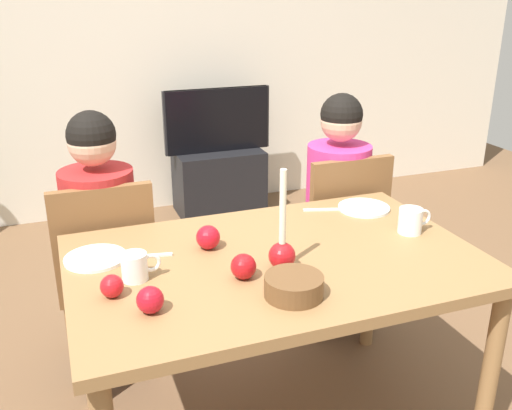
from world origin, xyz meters
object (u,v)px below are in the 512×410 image
object	(u,v)px
mug_right	(411,221)
dining_table	(276,279)
apple_by_left_plate	(208,237)
apple_by_right_mug	(243,266)
bowl_walnuts	(294,286)
chair_left	(106,267)
person_left_child	(103,252)
plate_right	(364,208)
tv_stand	(219,181)
mug_left	(136,266)
chair_right	(339,231)
person_right_child	(336,217)
candle_centerpiece	(282,249)
apple_near_candle	(150,300)
tv	(217,120)
plate_left	(95,258)
apple_far_edge	(112,286)

from	to	relation	value
mug_right	dining_table	bearing A→B (deg)	-177.85
apple_by_left_plate	apple_by_right_mug	xyz separation A→B (m)	(0.04, -0.25, -0.00)
mug_right	bowl_walnuts	bearing A→B (deg)	-155.08
chair_left	person_left_child	world-z (taller)	person_left_child
plate_right	apple_by_left_plate	distance (m)	0.73
dining_table	tv_stand	xyz separation A→B (m)	(0.48, 2.30, -0.43)
chair_left	mug_left	distance (m)	0.67
chair_right	mug_left	bearing A→B (deg)	-150.31
person_right_child	mug_right	size ratio (longest dim) A/B	8.76
candle_centerpiece	apple_by_right_mug	bearing A→B (deg)	-171.10
person_right_child	plate_right	bearing A→B (deg)	-100.26
chair_left	bowl_walnuts	xyz separation A→B (m)	(0.48, -0.87, 0.27)
person_left_child	apple_near_candle	xyz separation A→B (m)	(0.06, -0.84, 0.22)
person_left_child	tv	xyz separation A→B (m)	(1.00, 1.66, 0.14)
person_right_child	candle_centerpiece	distance (m)	0.96
dining_table	apple_by_left_plate	size ratio (longest dim) A/B	16.35
chair_left	plate_left	xyz separation A→B (m)	(-0.06, -0.41, 0.24)
chair_right	person_left_child	world-z (taller)	person_left_child
person_left_child	bowl_walnuts	xyz separation A→B (m)	(0.48, -0.90, 0.21)
apple_near_candle	apple_far_edge	xyz separation A→B (m)	(-0.09, 0.13, -0.00)
plate_right	apple_by_right_mug	world-z (taller)	apple_by_right_mug
tv	mug_right	xyz separation A→B (m)	(0.08, -2.28, 0.09)
mug_right	bowl_walnuts	world-z (taller)	mug_right
person_right_child	mug_right	xyz separation A→B (m)	(-0.02, -0.62, 0.23)
mug_left	apple_by_left_plate	world-z (taller)	mug_left
apple_by_left_plate	plate_left	bearing A→B (deg)	173.20
tv	apple_by_right_mug	world-z (taller)	tv
chair_left	apple_near_candle	world-z (taller)	chair_left
tv_stand	apple_near_candle	bearing A→B (deg)	-110.66
mug_left	apple_near_candle	world-z (taller)	mug_left
person_right_child	apple_far_edge	size ratio (longest dim) A/B	16.62
person_right_child	bowl_walnuts	size ratio (longest dim) A/B	6.53
candle_centerpiece	apple_far_edge	world-z (taller)	candle_centerpiece
plate_right	mug_left	world-z (taller)	mug_left
apple_by_right_mug	tv	bearing A→B (deg)	75.32
tv_stand	apple_by_left_plate	distance (m)	2.32
person_right_child	plate_right	xyz separation A→B (m)	(-0.06, -0.35, 0.19)
tv	mug_right	world-z (taller)	tv
apple_near_candle	plate_left	bearing A→B (deg)	106.22
plate_right	mug_right	xyz separation A→B (m)	(0.04, -0.27, 0.04)
chair_left	mug_right	xyz separation A→B (m)	(1.08, -0.59, 0.29)
chair_left	mug_left	bearing A→B (deg)	-85.11
bowl_walnuts	apple_near_candle	size ratio (longest dim) A/B	2.26
person_left_child	mug_right	world-z (taller)	person_left_child
chair_left	mug_right	size ratio (longest dim) A/B	6.73
plate_right	apple_far_edge	size ratio (longest dim) A/B	3.02
apple_by_right_mug	tv_stand	bearing A→B (deg)	75.32
chair_left	apple_by_left_plate	xyz separation A→B (m)	(0.33, -0.46, 0.28)
candle_centerpiece	person_left_child	bearing A→B (deg)	125.48
apple_by_right_mug	apple_by_left_plate	bearing A→B (deg)	100.07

